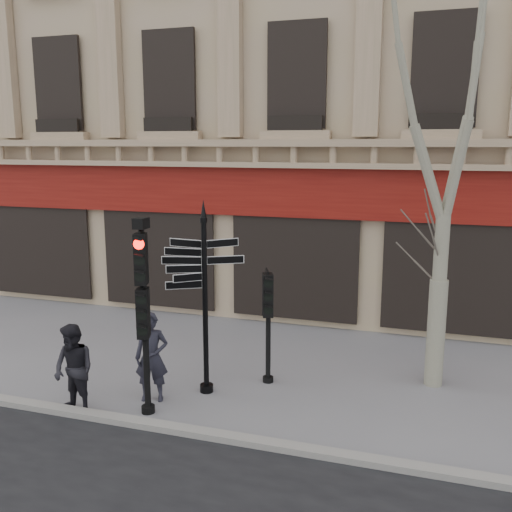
% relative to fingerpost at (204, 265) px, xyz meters
% --- Properties ---
extents(ground, '(80.00, 80.00, 0.00)m').
position_rel_fingerpost_xyz_m(ground, '(0.63, -0.27, -2.57)').
color(ground, slate).
rests_on(ground, ground).
extents(kerb, '(80.00, 0.25, 0.12)m').
position_rel_fingerpost_xyz_m(kerb, '(0.63, -1.67, -2.51)').
color(kerb, gray).
rests_on(kerb, ground).
extents(building, '(28.00, 15.52, 18.00)m').
position_rel_fingerpost_xyz_m(building, '(0.63, 12.21, 6.42)').
color(building, tan).
rests_on(building, ground).
extents(fingerpost, '(2.04, 2.04, 3.82)m').
position_rel_fingerpost_xyz_m(fingerpost, '(0.00, 0.00, 0.00)').
color(fingerpost, black).
rests_on(fingerpost, ground).
extents(traffic_signal_main, '(0.47, 0.39, 3.59)m').
position_rel_fingerpost_xyz_m(traffic_signal_main, '(-0.67, -1.15, -0.30)').
color(traffic_signal_main, black).
rests_on(traffic_signal_main, ground).
extents(traffic_signal_secondary, '(0.46, 0.40, 2.30)m').
position_rel_fingerpost_xyz_m(traffic_signal_secondary, '(1.03, 0.82, -0.96)').
color(traffic_signal_secondary, black).
rests_on(traffic_signal_secondary, ground).
extents(plane_tree, '(3.20, 3.20, 8.49)m').
position_rel_fingerpost_xyz_m(plane_tree, '(4.28, 1.73, 3.39)').
color(plane_tree, gray).
rests_on(plane_tree, ground).
extents(pedestrian_a, '(0.73, 0.59, 1.73)m').
position_rel_fingerpost_xyz_m(pedestrian_a, '(-0.84, -0.65, -1.70)').
color(pedestrian_a, black).
rests_on(pedestrian_a, ground).
extents(pedestrian_b, '(0.94, 0.81, 1.67)m').
position_rel_fingerpost_xyz_m(pedestrian_b, '(-1.91, -1.57, -1.73)').
color(pedestrian_b, black).
rests_on(pedestrian_b, ground).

